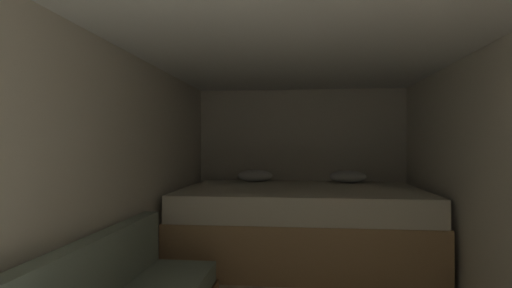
% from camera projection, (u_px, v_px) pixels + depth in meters
% --- Properties ---
extents(wall_back, '(2.79, 0.05, 1.98)m').
position_uv_depth(wall_back, '(301.00, 165.00, 5.38)').
color(wall_back, beige).
rests_on(wall_back, ground).
extents(wall_left, '(0.05, 5.49, 1.98)m').
position_uv_depth(wall_left, '(99.00, 183.00, 2.78)').
color(wall_left, beige).
rests_on(wall_left, ground).
extents(ceiling_slab, '(2.79, 5.49, 0.05)m').
position_uv_depth(ceiling_slab, '(301.00, 29.00, 2.63)').
color(ceiling_slab, white).
rests_on(ceiling_slab, wall_left).
extents(bed, '(2.57, 1.75, 0.94)m').
position_uv_depth(bed, '(301.00, 223.00, 4.44)').
color(bed, tan).
rests_on(bed, ground).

